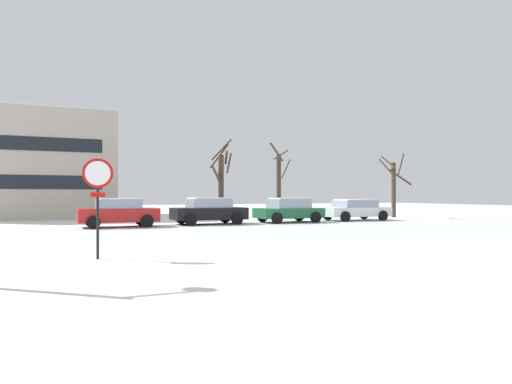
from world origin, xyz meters
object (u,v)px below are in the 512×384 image
Objects in this scene: parked_car_black at (209,211)px; parked_car_red at (118,212)px; parked_car_green at (289,210)px; parked_car_white at (355,209)px; stop_sign at (98,188)px.

parked_car_red is at bearing -176.19° from parked_car_black.
parked_car_green reaches higher than parked_car_white.
parked_car_green is (11.51, 11.82, -1.07)m from stop_sign.
stop_sign is 0.65× the size of parked_car_green.
parked_car_red is at bearing -179.26° from parked_car_green.
parked_car_red is 0.99× the size of parked_car_green.
parked_car_black reaches higher than parked_car_white.
parked_car_red is 4.90m from parked_car_black.
parked_car_red is 0.88× the size of parked_car_white.
stop_sign is 11.87m from parked_car_red.
parked_car_white is at bearing 36.28° from stop_sign.
stop_sign is 0.63× the size of parked_car_black.
stop_sign is 13.76m from parked_car_black.
parked_car_black is 4.90m from parked_car_green.
parked_car_red is 9.78m from parked_car_green.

